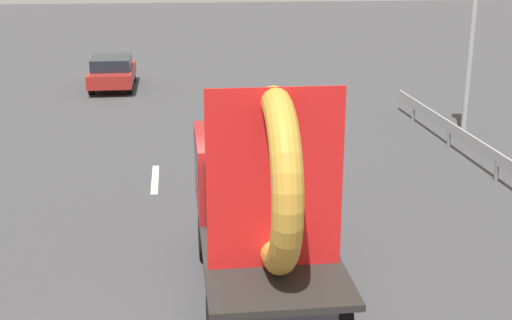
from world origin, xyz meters
name	(u,v)px	position (x,y,z in m)	size (l,w,h in m)	color
ground_plane	(251,291)	(0.00, 0.00, 0.00)	(120.00, 120.00, 0.00)	#38383A
flatbed_truck	(260,188)	(0.20, 0.43, 1.63)	(2.02, 4.95, 3.64)	black
distant_sedan	(112,71)	(-3.56, 17.33, 0.67)	(1.65, 3.85, 1.26)	black
traffic_light	(475,4)	(7.29, 8.67, 3.87)	(0.42, 0.36, 5.95)	gray
guardrail	(472,143)	(6.49, 6.30, 0.53)	(0.10, 11.92, 0.71)	gray
lane_dash_left_far	(155,179)	(-1.68, 5.88, 0.00)	(2.13, 0.16, 0.01)	beige
lane_dash_right_far	(309,175)	(2.08, 5.75, 0.00)	(2.61, 0.16, 0.01)	beige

